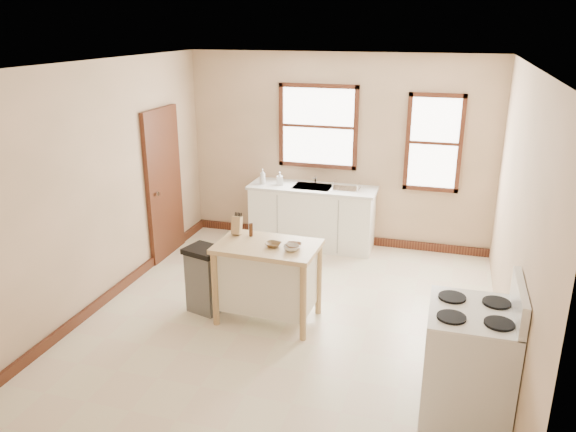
% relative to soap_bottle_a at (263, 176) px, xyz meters
% --- Properties ---
extents(floor, '(5.00, 5.00, 0.00)m').
position_rel_soap_bottle_a_xyz_m(floor, '(1.04, -2.13, -1.03)').
color(floor, beige).
rests_on(floor, ground).
extents(ceiling, '(5.00, 5.00, 0.00)m').
position_rel_soap_bottle_a_xyz_m(ceiling, '(1.04, -2.13, 1.77)').
color(ceiling, white).
rests_on(ceiling, ground).
extents(wall_back, '(4.50, 0.04, 2.80)m').
position_rel_soap_bottle_a_xyz_m(wall_back, '(1.04, 0.37, 0.37)').
color(wall_back, '#D6AF8D').
rests_on(wall_back, ground).
extents(wall_left, '(0.04, 5.00, 2.80)m').
position_rel_soap_bottle_a_xyz_m(wall_left, '(-1.21, -2.13, 0.37)').
color(wall_left, '#D6AF8D').
rests_on(wall_left, ground).
extents(wall_right, '(0.04, 5.00, 2.80)m').
position_rel_soap_bottle_a_xyz_m(wall_right, '(3.29, -2.13, 0.37)').
color(wall_right, '#D6AF8D').
rests_on(wall_right, ground).
extents(window_main, '(1.17, 0.06, 1.22)m').
position_rel_soap_bottle_a_xyz_m(window_main, '(0.74, 0.35, 0.72)').
color(window_main, '#34140E').
rests_on(window_main, wall_back).
extents(window_side, '(0.77, 0.06, 1.37)m').
position_rel_soap_bottle_a_xyz_m(window_side, '(2.39, 0.35, 0.57)').
color(window_side, '#34140E').
rests_on(window_side, wall_back).
extents(door_left, '(0.06, 0.90, 2.10)m').
position_rel_soap_bottle_a_xyz_m(door_left, '(-1.17, -0.83, 0.02)').
color(door_left, '#34140E').
rests_on(door_left, ground).
extents(baseboard_back, '(4.50, 0.04, 0.12)m').
position_rel_soap_bottle_a_xyz_m(baseboard_back, '(1.04, 0.34, -0.97)').
color(baseboard_back, '#34140E').
rests_on(baseboard_back, ground).
extents(baseboard_left, '(0.04, 5.00, 0.12)m').
position_rel_soap_bottle_a_xyz_m(baseboard_left, '(-1.18, -2.13, -0.97)').
color(baseboard_left, '#34140E').
rests_on(baseboard_left, ground).
extents(sink_counter, '(1.86, 0.62, 0.92)m').
position_rel_soap_bottle_a_xyz_m(sink_counter, '(0.74, 0.07, -0.57)').
color(sink_counter, white).
rests_on(sink_counter, ground).
extents(faucet, '(0.03, 0.03, 0.22)m').
position_rel_soap_bottle_a_xyz_m(faucet, '(0.74, 0.25, -0.00)').
color(faucet, silver).
rests_on(faucet, sink_counter).
extents(soap_bottle_a, '(0.12, 0.12, 0.23)m').
position_rel_soap_bottle_a_xyz_m(soap_bottle_a, '(0.00, 0.00, 0.00)').
color(soap_bottle_a, '#B2B2B2').
rests_on(soap_bottle_a, sink_counter).
extents(soap_bottle_b, '(0.11, 0.12, 0.20)m').
position_rel_soap_bottle_a_xyz_m(soap_bottle_b, '(0.26, 0.02, -0.01)').
color(soap_bottle_b, '#B2B2B2').
rests_on(soap_bottle_b, sink_counter).
extents(dish_rack, '(0.40, 0.33, 0.09)m').
position_rel_soap_bottle_a_xyz_m(dish_rack, '(1.24, 0.06, -0.07)').
color(dish_rack, silver).
rests_on(dish_rack, sink_counter).
extents(kitchen_island, '(1.13, 0.74, 0.90)m').
position_rel_soap_bottle_a_xyz_m(kitchen_island, '(0.81, -2.22, -0.58)').
color(kitchen_island, tan).
rests_on(kitchen_island, ground).
extents(knife_block, '(0.10, 0.10, 0.20)m').
position_rel_soap_bottle_a_xyz_m(knife_block, '(0.38, -2.02, -0.03)').
color(knife_block, tan).
rests_on(knife_block, kitchen_island).
extents(pepper_grinder, '(0.05, 0.05, 0.15)m').
position_rel_soap_bottle_a_xyz_m(pepper_grinder, '(0.55, -2.03, -0.05)').
color(pepper_grinder, '#3D2110').
rests_on(pepper_grinder, kitchen_island).
extents(bowl_a, '(0.19, 0.19, 0.04)m').
position_rel_soap_bottle_a_xyz_m(bowl_a, '(0.89, -2.26, -0.11)').
color(bowl_a, brown).
rests_on(bowl_a, kitchen_island).
extents(bowl_b, '(0.19, 0.19, 0.04)m').
position_rel_soap_bottle_a_xyz_m(bowl_b, '(1.11, -2.22, -0.11)').
color(bowl_b, brown).
rests_on(bowl_b, kitchen_island).
extents(bowl_c, '(0.21, 0.21, 0.05)m').
position_rel_soap_bottle_a_xyz_m(bowl_c, '(1.10, -2.30, -0.10)').
color(bowl_c, silver).
rests_on(bowl_c, kitchen_island).
extents(trash_bin, '(0.47, 0.43, 0.78)m').
position_rel_soap_bottle_a_xyz_m(trash_bin, '(0.05, -2.23, -0.64)').
color(trash_bin, '#575755').
rests_on(trash_bin, ground).
extents(gas_stove, '(0.77, 0.79, 1.23)m').
position_rel_soap_bottle_a_xyz_m(gas_stove, '(2.93, -3.25, -0.42)').
color(gas_stove, silver).
rests_on(gas_stove, ground).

